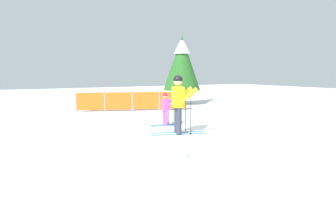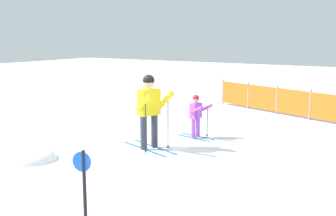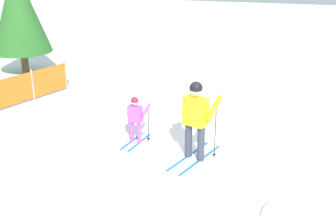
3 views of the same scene
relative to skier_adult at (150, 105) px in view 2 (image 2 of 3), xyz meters
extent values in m
plane|color=white|center=(0.18, 0.05, -1.09)|extent=(60.00, 60.00, 0.00)
cube|color=#1966B2|center=(0.03, 0.16, -1.08)|extent=(1.64, 0.62, 0.02)
cube|color=#1966B2|center=(-0.08, -0.14, -1.08)|extent=(1.64, 0.62, 0.02)
cylinder|color=#333847|center=(0.03, 0.16, -0.66)|extent=(0.16, 0.16, 0.82)
cylinder|color=#333847|center=(-0.08, -0.14, -0.66)|extent=(0.16, 0.16, 0.82)
cube|color=yellow|center=(-0.03, 0.01, 0.06)|extent=(0.44, 0.58, 0.63)
cylinder|color=yellow|center=(0.32, 0.22, 0.11)|extent=(0.60, 0.32, 0.51)
cylinder|color=yellow|center=(0.11, -0.37, 0.11)|extent=(0.60, 0.32, 0.51)
sphere|color=#D8AD8C|center=(-0.03, 0.01, 0.54)|extent=(0.27, 0.27, 0.27)
sphere|color=black|center=(-0.03, 0.01, 0.59)|extent=(0.29, 0.29, 0.29)
cylinder|color=black|center=(0.39, 0.22, -0.46)|extent=(0.02, 0.02, 1.27)
cylinder|color=black|center=(0.39, 0.22, -1.03)|extent=(0.07, 0.07, 0.01)
cylinder|color=black|center=(0.17, -0.41, -0.46)|extent=(0.02, 0.02, 1.27)
cylinder|color=black|center=(0.17, -0.41, -1.03)|extent=(0.07, 0.07, 0.01)
cube|color=#1966B2|center=(0.44, 1.69, -1.08)|extent=(1.10, 0.24, 0.02)
cube|color=#1966B2|center=(0.40, 1.48, -1.08)|extent=(1.10, 0.24, 0.02)
cylinder|color=#B24CD8|center=(0.44, 1.69, -0.81)|extent=(0.10, 0.10, 0.52)
cylinder|color=#B24CD8|center=(0.40, 1.48, -0.81)|extent=(0.10, 0.10, 0.52)
cube|color=#B24CD8|center=(0.42, 1.58, -0.35)|extent=(0.24, 0.35, 0.41)
cylinder|color=#B24CD8|center=(0.64, 1.75, -0.28)|extent=(0.42, 0.15, 0.27)
cylinder|color=#B24CD8|center=(0.56, 1.35, -0.28)|extent=(0.42, 0.15, 0.27)
sphere|color=#D8AD8C|center=(0.42, 1.58, -0.04)|extent=(0.17, 0.17, 0.17)
sphere|color=red|center=(0.42, 1.58, -0.01)|extent=(0.18, 0.18, 0.18)
cylinder|color=black|center=(0.67, 1.78, -0.68)|extent=(0.02, 0.02, 0.81)
cylinder|color=black|center=(0.67, 1.78, -1.03)|extent=(0.07, 0.07, 0.01)
cylinder|color=black|center=(0.58, 1.31, -0.68)|extent=(0.02, 0.02, 0.81)
cylinder|color=black|center=(0.58, 1.31, -1.03)|extent=(0.07, 0.07, 0.01)
cylinder|color=gray|center=(-1.34, 7.11, -0.59)|extent=(0.06, 0.06, 1.01)
cylinder|color=gray|center=(-0.09, 6.64, -0.59)|extent=(0.06, 0.06, 1.01)
cylinder|color=gray|center=(1.17, 6.18, -0.59)|extent=(0.06, 0.06, 1.01)
cylinder|color=gray|center=(2.43, 5.71, -0.59)|extent=(0.06, 0.06, 1.01)
cube|color=orange|center=(-0.71, 6.88, -0.59)|extent=(1.27, 0.49, 0.84)
cube|color=orange|center=(0.54, 6.41, -0.59)|extent=(1.27, 0.49, 0.84)
cube|color=orange|center=(1.80, 5.95, -0.59)|extent=(1.27, 0.49, 0.84)
cube|color=orange|center=(3.06, 5.48, -0.59)|extent=(1.27, 0.49, 0.84)
cylinder|color=black|center=(1.83, -4.21, -0.48)|extent=(0.05, 0.05, 1.22)
cylinder|color=blue|center=(1.80, -4.22, -0.03)|extent=(0.28, 0.08, 0.28)
ellipsoid|color=white|center=(-1.85, -2.18, -1.09)|extent=(1.39, 1.18, 0.55)
camera|label=1|loc=(-5.34, -8.54, 0.84)|focal=35.00mm
camera|label=2|loc=(5.74, -8.25, 1.68)|focal=45.00mm
camera|label=3|loc=(-8.40, -1.76, 3.38)|focal=45.00mm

